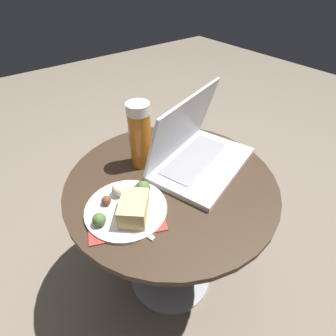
{
  "coord_description": "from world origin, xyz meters",
  "views": [
    {
      "loc": [
        -0.37,
        -0.46,
        1.1
      ],
      "look_at": [
        -0.02,
        -0.01,
        0.63
      ],
      "focal_mm": 28.0,
      "sensor_mm": 36.0,
      "label": 1
    }
  ],
  "objects": [
    {
      "name": "ground_plane",
      "position": [
        0.0,
        0.0,
        0.0
      ],
      "size": [
        6.0,
        6.0,
        0.0
      ],
      "primitive_type": "plane",
      "color": "#726656"
    },
    {
      "name": "table",
      "position": [
        0.0,
        0.0,
        0.42
      ],
      "size": [
        0.64,
        0.64,
        0.56
      ],
      "color": "#9E9EA3",
      "rests_on": "ground_plane"
    },
    {
      "name": "napkin",
      "position": [
        -0.18,
        -0.04,
        0.56
      ],
      "size": [
        0.23,
        0.2,
        0.0
      ],
      "color": "#B7332D",
      "rests_on": "table"
    },
    {
      "name": "laptop",
      "position": [
        0.11,
        0.02,
        0.61
      ],
      "size": [
        0.38,
        0.31,
        0.23
      ],
      "color": "silver",
      "rests_on": "table"
    },
    {
      "name": "beer_glass",
      "position": [
        -0.02,
        0.12,
        0.67
      ],
      "size": [
        0.07,
        0.07,
        0.21
      ],
      "color": "#C6701E",
      "rests_on": "table"
    },
    {
      "name": "snack_plate",
      "position": [
        -0.17,
        -0.03,
        0.58
      ],
      "size": [
        0.22,
        0.22,
        0.06
      ],
      "color": "white",
      "rests_on": "table"
    },
    {
      "name": "fork",
      "position": [
        -0.19,
        -0.04,
        0.56
      ],
      "size": [
        0.06,
        0.18,
        0.0
      ],
      "color": "#B2B2B7",
      "rests_on": "table"
    }
  ]
}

